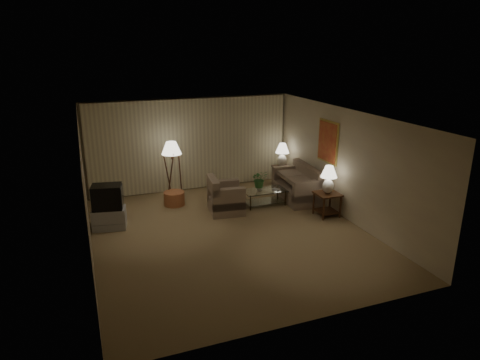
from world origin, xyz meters
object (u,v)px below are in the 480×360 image
at_px(sofa, 296,186).
at_px(side_table_near, 327,200).
at_px(table_lamp_far, 282,153).
at_px(coffee_table, 264,195).
at_px(vase, 259,188).
at_px(floor_lamp, 172,170).
at_px(side_table_far, 282,173).
at_px(tv_cabinet, 109,218).
at_px(ottoman, 174,198).
at_px(armchair, 226,198).
at_px(table_lamp_near, 329,177).
at_px(crt_tv, 107,197).

distance_m(sofa, side_table_near, 1.36).
bearing_deg(table_lamp_far, coffee_table, -130.80).
xyz_separation_m(sofa, side_table_near, (0.15, -1.35, 0.04)).
bearing_deg(side_table_near, vase, 136.46).
relative_size(table_lamp_far, floor_lamp, 0.43).
relative_size(table_lamp_far, vase, 4.40).
relative_size(side_table_far, coffee_table, 0.52).
height_order(table_lamp_far, coffee_table, table_lamp_far).
relative_size(side_table_far, tv_cabinet, 0.72).
distance_m(side_table_near, ottoman, 4.04).
xyz_separation_m(side_table_far, tv_cabinet, (-5.20, -1.47, -0.15)).
bearing_deg(side_table_far, sofa, -96.84).
height_order(floor_lamp, ottoman, floor_lamp).
height_order(armchair, table_lamp_far, table_lamp_far).
relative_size(armchair, tv_cabinet, 1.29).
bearing_deg(table_lamp_near, armchair, 153.85).
bearing_deg(vase, tv_cabinet, -178.20).
relative_size(table_lamp_far, coffee_table, 0.62).
xyz_separation_m(side_table_far, table_lamp_far, (-0.00, -0.00, 0.62)).
distance_m(table_lamp_far, tv_cabinet, 5.46).
xyz_separation_m(armchair, table_lamp_near, (2.30, -1.13, 0.65)).
bearing_deg(table_lamp_near, vase, 136.46).
height_order(table_lamp_near, table_lamp_far, table_lamp_far).
relative_size(side_table_far, crt_tv, 0.81).
relative_size(armchair, side_table_near, 1.80).
bearing_deg(armchair, side_table_far, -50.59).
relative_size(sofa, ottoman, 3.25).
bearing_deg(sofa, side_table_far, 177.21).
bearing_deg(side_table_far, table_lamp_near, -90.00).
height_order(armchair, tv_cabinet, armchair).
relative_size(side_table_near, floor_lamp, 0.36).
bearing_deg(floor_lamp, side_table_far, 2.00).
distance_m(side_table_far, tv_cabinet, 5.41).
height_order(armchair, ottoman, armchair).
height_order(floor_lamp, vase, floor_lamp).
height_order(side_table_near, tv_cabinet, side_table_near).
xyz_separation_m(table_lamp_far, crt_tv, (-5.20, -1.47, -0.24)).
bearing_deg(side_table_far, armchair, -147.42).
bearing_deg(sofa, crt_tv, -83.43).
bearing_deg(side_table_near, table_lamp_near, 90.00).
distance_m(armchair, side_table_far, 2.73).
relative_size(armchair, floor_lamp, 0.65).
distance_m(table_lamp_near, floor_lamp, 4.19).
bearing_deg(crt_tv, side_table_far, 26.32).
bearing_deg(tv_cabinet, table_lamp_near, -1.72).
relative_size(table_lamp_near, tv_cabinet, 0.85).
bearing_deg(side_table_far, side_table_near, -90.00).
xyz_separation_m(table_lamp_far, coffee_table, (-1.17, -1.35, -0.75)).
bearing_deg(floor_lamp, sofa, -19.32).
distance_m(tv_cabinet, ottoman, 2.01).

